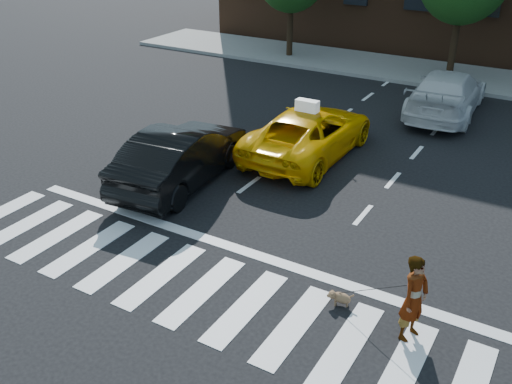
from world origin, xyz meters
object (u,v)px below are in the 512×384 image
black_sedan (181,156)px  woman (414,299)px  taxi (309,132)px  dog (340,297)px  white_suv (447,93)px

black_sedan → woman: woman is taller
taxi → woman: 7.96m
taxi → dog: taxi is taller
taxi → white_suv: 6.23m
black_sedan → woman: size_ratio=2.92×
dog → woman: bearing=-30.3°
woman → white_suv: bearing=29.0°
taxi → dog: size_ratio=10.49×
black_sedan → dog: bearing=148.7°
woman → dog: bearing=100.1°
dog → taxi: bearing=97.9°
white_suv → woman: size_ratio=3.29×
dog → white_suv: bearing=72.3°
black_sedan → white_suv: black_sedan is taller
taxi → black_sedan: (-2.08, -3.36, 0.07)m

